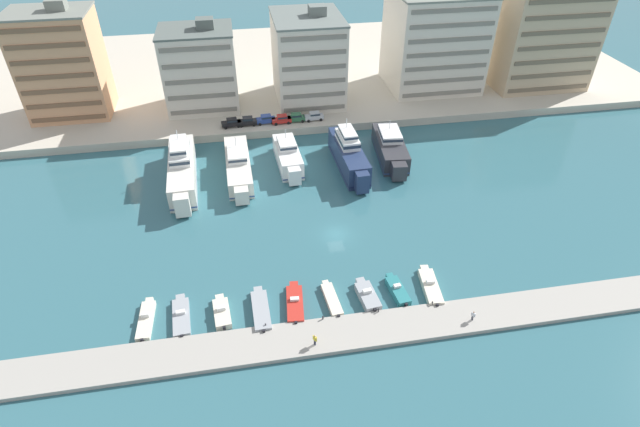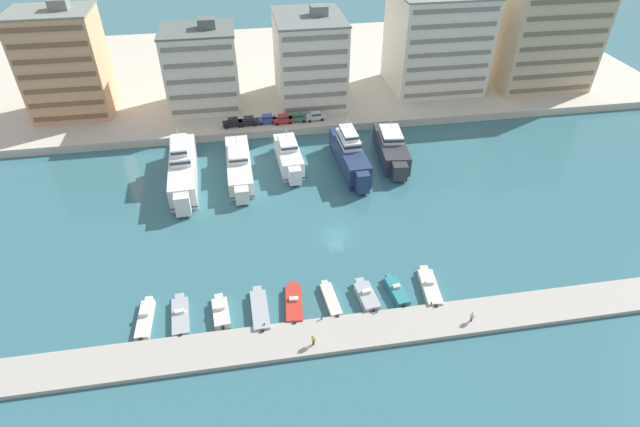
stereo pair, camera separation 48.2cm
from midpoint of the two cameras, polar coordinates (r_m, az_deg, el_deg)
The scene contains 34 objects.
ground_plane at distance 79.26m, azimuth 2.04°, elevation -2.42°, with size 400.00×400.00×0.00m, color #336670.
quay_promenade at distance 138.39m, azimuth -3.61°, elevation 16.04°, with size 180.00×70.00×1.67m, color beige.
pier_dock at distance 65.34m, azimuth 5.46°, elevation -13.18°, with size 120.00×5.54×0.63m, color #A8A399.
yacht_ivory_far_left at distance 93.57m, azimuth -15.27°, elevation 5.03°, with size 5.39×22.71×8.98m.
yacht_ivory_left at distance 94.07m, azimuth -9.10°, elevation 5.52°, with size 4.72×20.79×6.31m.
yacht_white_mid_left at distance 95.43m, azimuth -3.44°, elevation 6.57°, with size 4.68×15.20×6.69m.
yacht_navy_center_left at distance 94.54m, azimuth 3.56°, elevation 6.75°, with size 4.84×19.39×8.94m.
yacht_charcoal_center at distance 98.84m, azimuth 8.30°, elevation 7.42°, with size 6.32×18.28×6.83m.
motorboat_cream_far_left at distance 69.97m, azimuth -19.15°, elevation -11.28°, with size 1.98×7.41×1.30m.
motorboat_grey_left at distance 69.01m, azimuth -15.48°, elevation -11.18°, with size 2.63×7.56×1.13m.
motorboat_cream_mid_left at distance 68.07m, azimuth -11.05°, elevation -10.99°, with size 2.49×6.08×1.44m.
motorboat_grey_center_left at distance 67.55m, azimuth -6.68°, elevation -10.89°, with size 2.32×8.02×0.97m.
motorboat_red_center at distance 68.05m, azimuth -2.79°, elevation -10.20°, with size 2.74×7.62×1.22m.
motorboat_cream_center_right at distance 68.50m, azimuth 1.44°, elevation -9.80°, with size 2.11×6.90×0.85m.
motorboat_grey_mid_right at distance 69.01m, azimuth 5.52°, elevation -9.36°, with size 2.73×6.28×1.58m.
motorboat_teal_right at distance 70.24m, azimuth 8.94°, elevation -8.73°, with size 2.33×6.25×1.43m.
motorboat_cream_far_right at distance 71.68m, azimuth 12.61°, elevation -8.20°, with size 2.76×7.89×1.42m.
car_black_far_left at distance 107.84m, azimuth -9.81°, elevation 10.26°, with size 4.25×2.25×1.80m.
car_black_left at distance 107.94m, azimuth -8.05°, elevation 10.47°, with size 4.12×1.96×1.80m.
car_blue_mid_left at distance 108.26m, azimuth -5.95°, elevation 10.72°, with size 4.21×2.14×1.80m.
car_red_center_left at distance 107.95m, azimuth -4.14°, elevation 10.75°, with size 4.20×2.14×1.80m.
car_green_center at distance 108.46m, azimuth -2.52°, elevation 10.94°, with size 4.12×1.95×1.80m.
car_silver_center_right at distance 108.96m, azimuth -0.41°, elevation 11.10°, with size 4.20×2.12×1.80m.
apartment_block_far_left at distance 121.16m, azimuth -27.09°, elevation 15.01°, with size 16.30×12.52×23.69m.
apartment_block_left at distance 115.40m, azimuth -13.24°, elevation 15.83°, with size 15.53×12.77×19.15m.
apartment_block_mid_left at distance 116.26m, azimuth -1.10°, elevation 17.29°, with size 14.84×18.26×20.59m.
apartment_block_center_left at distance 125.93m, azimuth 13.27°, elevation 18.72°, with size 21.06×17.89×23.80m.
apartment_block_center at distance 133.93m, azimuth 24.55°, elevation 17.90°, with size 22.11×13.91×25.19m.
pedestrian_near_edge at distance 67.92m, azimuth 17.20°, elevation -11.12°, with size 0.41×0.52×1.56m.
pedestrian_mid_deck at distance 62.49m, azimuth -0.54°, elevation -14.15°, with size 0.47×0.57×1.76m.
bollard_west at distance 65.21m, azimuth -6.17°, elevation -12.52°, with size 0.20×0.20×0.61m.
bollard_west_mid at distance 65.63m, azimuth 0.41°, elevation -11.79°, with size 0.20×0.20×0.61m.
bollard_east_mid at distance 66.88m, azimuth 6.79°, elevation -10.93°, with size 0.20×0.20×0.61m.
bollard_east at distance 68.91m, azimuth 12.83°, elevation -9.99°, with size 0.20×0.20×0.61m.
Camera 2 is at (-12.50, -59.87, 50.40)m, focal length 28.00 mm.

